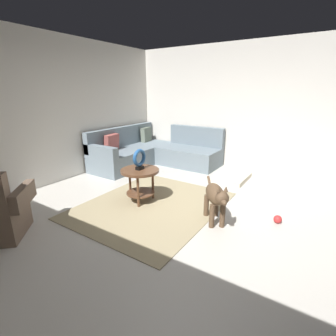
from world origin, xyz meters
name	(u,v)px	position (x,y,z in m)	size (l,w,h in m)	color
ground_plane	(187,225)	(0.00, 0.00, -0.05)	(6.00, 6.00, 0.10)	beige
wall_back	(47,111)	(0.00, 2.94, 1.35)	(6.00, 0.12, 2.70)	silver
wall_right	(255,108)	(2.94, 0.00, 1.35)	(0.12, 6.00, 2.70)	silver
area_rug	(152,205)	(0.15, 0.70, 0.01)	(2.30, 1.90, 0.01)	tan
sectional_couch	(153,153)	(1.99, 2.02, 0.29)	(2.20, 2.25, 0.88)	slate
side_table	(140,177)	(0.17, 0.94, 0.42)	(0.60, 0.60, 0.54)	brown
torus_sculpture	(139,159)	(0.17, 0.94, 0.71)	(0.28, 0.08, 0.33)	black
dog_bed_mat	(231,177)	(1.98, 0.08, 0.04)	(0.80, 0.60, 0.09)	beige
dog	(216,197)	(0.19, -0.32, 0.38)	(0.70, 0.56, 0.63)	brown
dog_toy_ball	(278,219)	(0.64, -1.04, 0.05)	(0.11, 0.11, 0.11)	red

